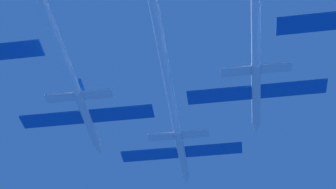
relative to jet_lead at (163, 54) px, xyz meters
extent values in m
cylinder|color=silver|center=(0.00, 17.80, -0.02)|extent=(1.06, 9.64, 1.06)
cone|color=silver|center=(0.00, 23.68, -0.02)|extent=(1.04, 2.12, 1.04)
ellipsoid|color=black|center=(0.00, 19.92, 0.43)|extent=(0.74, 1.93, 0.53)
cube|color=#0F51B2|center=(-4.19, 17.32, -0.02)|extent=(7.33, 2.12, 0.23)
cube|color=#0F51B2|center=(4.19, 17.32, -0.02)|extent=(7.33, 2.12, 0.23)
cube|color=#0F51B2|center=(0.00, 13.95, 1.28)|extent=(0.28, 1.74, 1.54)
cube|color=silver|center=(-2.18, 13.75, -0.02)|extent=(3.30, 1.27, 0.23)
cube|color=silver|center=(2.18, 13.75, -0.02)|extent=(3.30, 1.27, 0.23)
cylinder|color=silver|center=(-10.06, 8.22, -0.92)|extent=(1.06, 9.64, 1.06)
cone|color=silver|center=(-10.06, 14.10, -0.92)|extent=(1.04, 2.12, 1.04)
ellipsoid|color=black|center=(-10.06, 10.34, -0.47)|extent=(0.74, 1.93, 0.53)
cube|color=#0F51B2|center=(-14.26, 7.74, -0.92)|extent=(7.33, 2.12, 0.23)
cube|color=#0F51B2|center=(-5.87, 7.74, -0.92)|extent=(7.33, 2.12, 0.23)
cube|color=#0F51B2|center=(-10.06, 4.36, 0.38)|extent=(0.28, 1.74, 1.54)
cube|color=silver|center=(-12.24, 4.17, -0.92)|extent=(3.30, 1.27, 0.23)
cube|color=silver|center=(-7.88, 4.17, -0.92)|extent=(3.30, 1.27, 0.23)
cylinder|color=silver|center=(9.68, 7.70, 0.11)|extent=(1.06, 9.64, 1.06)
cone|color=silver|center=(9.68, 13.59, 0.11)|extent=(1.04, 2.12, 1.04)
ellipsoid|color=black|center=(9.68, 9.83, 0.56)|extent=(0.74, 1.93, 0.53)
cube|color=#0F51B2|center=(5.49, 7.22, 0.11)|extent=(7.33, 2.12, 0.23)
cube|color=#0F51B2|center=(13.87, 7.22, 0.11)|extent=(7.33, 2.12, 0.23)
cube|color=#0F51B2|center=(9.68, 3.85, 1.41)|extent=(0.28, 1.74, 1.54)
cube|color=silver|center=(7.50, 3.66, 0.11)|extent=(3.30, 1.27, 0.23)
cube|color=silver|center=(11.86, 3.66, 0.11)|extent=(3.30, 1.27, 0.23)
cube|color=#0F51B2|center=(-15.99, -2.46, 0.08)|extent=(7.33, 2.12, 0.23)
cube|color=#0F51B2|center=(15.14, -2.98, -1.00)|extent=(7.33, 2.12, 0.23)
camera|label=1|loc=(5.07, -34.37, -38.43)|focal=52.77mm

